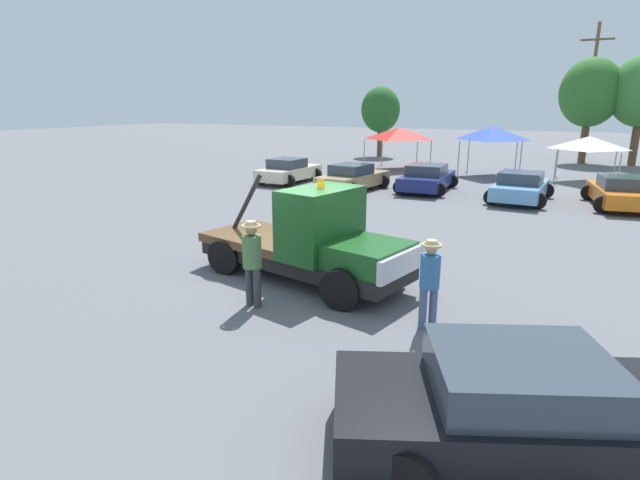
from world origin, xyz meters
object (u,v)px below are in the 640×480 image
parked_car_cream (289,171)px  canopy_tent_red (399,133)px  tree_left (590,93)px  person_at_hood (252,257)px  canopy_tent_white (589,143)px  parked_car_navy (427,178)px  traffic_cone (337,229)px  foreground_car (533,407)px  parked_car_orange (620,192)px  parked_car_tan (353,178)px  parked_car_skyblue (520,187)px  person_near_truck (430,277)px  tree_center (381,110)px  utility_pole (591,90)px  canopy_tent_blue (493,133)px  tow_truck (313,243)px

parked_car_cream → canopy_tent_red: bearing=-20.5°
parked_car_cream → tree_left: tree_left is taller
person_at_hood → canopy_tent_white: size_ratio=0.61×
parked_car_navy → traffic_cone: bearing=177.2°
tree_left → canopy_tent_red: bearing=-139.1°
foreground_car → parked_car_orange: same height
parked_car_tan → canopy_tent_white: (10.44, 8.45, 1.49)m
parked_car_tan → tree_left: 21.96m
canopy_tent_white → canopy_tent_red: bearing=175.7°
parked_car_navy → foreground_car: bearing=-162.8°
parked_car_tan → parked_car_cream: bearing=86.6°
parked_car_skyblue → canopy_tent_red: 12.18m
person_near_truck → parked_car_cream: 18.94m
person_at_hood → parked_car_orange: 17.44m
canopy_tent_red → canopy_tent_white: canopy_tent_red is taller
tree_center → utility_pole: utility_pole is taller
canopy_tent_white → tree_left: (-0.03, 10.39, 2.84)m
foreground_car → tree_left: tree_left is taller
utility_pole → traffic_cone: bearing=-104.4°
canopy_tent_blue → parked_car_tan: bearing=-121.7°
parked_car_tan → canopy_tent_red: canopy_tent_red is taller
parked_car_navy → person_at_hood: bearing=-179.3°
parked_car_tan → tree_center: bearing=24.4°
parked_car_cream → canopy_tent_red: size_ratio=1.22×
tow_truck → foreground_car: tow_truck is taller
canopy_tent_white → parked_car_navy: bearing=-135.7°
parked_car_cream → tree_left: size_ratio=0.58×
parked_car_skyblue → traffic_cone: 10.33m
parked_car_cream → parked_car_orange: same height
parked_car_skyblue → tree_center: size_ratio=0.79×
parked_car_orange → tree_center: tree_center is taller
parked_car_tan → parked_car_skyblue: size_ratio=1.05×
foreground_car → canopy_tent_red: canopy_tent_red is taller
parked_car_orange → utility_pole: 19.84m
canopy_tent_blue → traffic_cone: size_ratio=5.85×
tree_left → canopy_tent_white: bearing=-89.8°
foreground_car → parked_car_orange: size_ratio=1.15×
canopy_tent_red → tree_left: 14.83m
person_near_truck → canopy_tent_blue: bearing=148.8°
parked_car_skyblue → canopy_tent_white: canopy_tent_white is taller
parked_car_skyblue → parked_car_orange: bearing=-81.2°
tree_center → parked_car_cream: bearing=-88.4°
parked_car_cream → person_at_hood: bearing=-150.2°
parked_car_skyblue → tree_center: (-12.40, 16.28, 3.11)m
foreground_car → parked_car_skyblue: bearing=72.1°
canopy_tent_white → traffic_cone: bearing=-113.6°
canopy_tent_red → parked_car_navy: bearing=-63.0°
person_near_truck → canopy_tent_blue: size_ratio=0.54×
parked_car_cream → utility_pole: utility_pole is taller
parked_car_navy → canopy_tent_blue: (1.99, 7.10, 1.90)m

